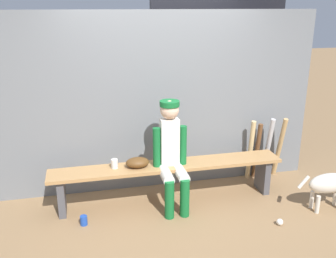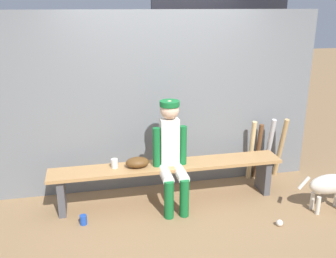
% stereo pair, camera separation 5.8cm
% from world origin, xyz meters
% --- Properties ---
extents(ground_plane, '(30.00, 30.00, 0.00)m').
position_xyz_m(ground_plane, '(0.00, 0.00, 0.00)').
color(ground_plane, olive).
extents(chainlink_fence, '(4.16, 0.03, 2.28)m').
position_xyz_m(chainlink_fence, '(0.00, 0.48, 1.14)').
color(chainlink_fence, slate).
rests_on(chainlink_fence, ground_plane).
extents(dugout_bench, '(2.84, 0.36, 0.50)m').
position_xyz_m(dugout_bench, '(0.00, 0.00, 0.39)').
color(dugout_bench, '#AD7F4C').
rests_on(dugout_bench, ground_plane).
extents(player_seated, '(0.41, 0.55, 1.29)m').
position_xyz_m(player_seated, '(0.02, -0.11, 0.70)').
color(player_seated, silver).
rests_on(player_seated, ground_plane).
extents(baseball_glove, '(0.28, 0.20, 0.12)m').
position_xyz_m(baseball_glove, '(-0.37, 0.00, 0.56)').
color(baseball_glove, '#593819').
rests_on(baseball_glove, dugout_bench).
extents(bat_wood_natural, '(0.08, 0.18, 0.87)m').
position_xyz_m(bat_wood_natural, '(1.24, 0.34, 0.44)').
color(bat_wood_natural, tan).
rests_on(bat_wood_natural, ground_plane).
extents(bat_wood_dark, '(0.09, 0.15, 0.80)m').
position_xyz_m(bat_wood_dark, '(1.36, 0.38, 0.40)').
color(bat_wood_dark, brown).
rests_on(bat_wood_dark, ground_plane).
extents(bat_aluminum_silver, '(0.08, 0.21, 0.89)m').
position_xyz_m(bat_aluminum_silver, '(1.49, 0.33, 0.45)').
color(bat_aluminum_silver, '#B7B7BC').
rests_on(bat_aluminum_silver, ground_plane).
extents(bat_wood_tan, '(0.07, 0.26, 0.89)m').
position_xyz_m(bat_wood_tan, '(1.67, 0.33, 0.45)').
color(bat_wood_tan, tan).
rests_on(bat_wood_tan, ground_plane).
extents(baseball, '(0.07, 0.07, 0.07)m').
position_xyz_m(baseball, '(1.09, -0.81, 0.04)').
color(baseball, white).
rests_on(baseball, ground_plane).
extents(cup_on_ground, '(0.08, 0.08, 0.11)m').
position_xyz_m(cup_on_ground, '(-1.03, -0.32, 0.06)').
color(cup_on_ground, '#1E47AD').
rests_on(cup_on_ground, ground_plane).
extents(cup_on_bench, '(0.08, 0.08, 0.11)m').
position_xyz_m(cup_on_bench, '(-0.64, 0.04, 0.55)').
color(cup_on_bench, silver).
rests_on(cup_on_bench, dugout_bench).
extents(scoreboard, '(2.26, 0.27, 3.30)m').
position_xyz_m(scoreboard, '(1.08, 1.18, 2.31)').
color(scoreboard, '#3F3F42').
rests_on(scoreboard, ground_plane).
extents(dog, '(0.84, 0.20, 0.49)m').
position_xyz_m(dog, '(1.86, -0.61, 0.34)').
color(dog, beige).
rests_on(dog, ground_plane).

